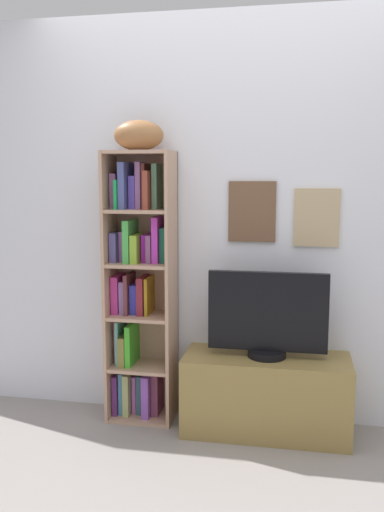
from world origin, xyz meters
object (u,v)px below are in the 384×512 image
object	(u,v)px
football	(139,135)
bookshelf	(139,290)
tv_stand	(266,395)
television	(268,316)

from	to	relation	value
football	bookshelf	bearing A→B (deg)	127.37
tv_stand	television	size ratio (longest dim) A/B	1.41
tv_stand	television	distance (m)	0.47
football	tv_stand	size ratio (longest dim) A/B	0.30
football	television	xyz separation A→B (m)	(0.76, -0.06, -1.02)
football	tv_stand	world-z (taller)	football
football	tv_stand	bearing A→B (deg)	-4.56
bookshelf	tv_stand	distance (m)	0.98
bookshelf	tv_stand	xyz separation A→B (m)	(0.79, -0.09, -0.58)
football	tv_stand	xyz separation A→B (m)	(0.76, -0.06, -1.49)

